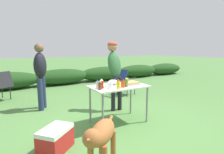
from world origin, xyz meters
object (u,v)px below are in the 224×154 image
Objects in this scene: beer_bottle at (100,85)px; standing_person_in_red_jacket at (40,71)px; paper_cup_stack at (110,85)px; relish_jar at (127,83)px; dog at (101,138)px; folding_table at (119,90)px; hot_sauce_bottle at (123,83)px; camp_chair_green_behind_table at (0,84)px; mixing_bowl at (113,82)px; mayo_bottle at (97,84)px; food_tray at (130,83)px; ketchup_bottle at (101,84)px; mustard_bottle at (118,84)px; plate_stack at (105,86)px; standing_person_in_navy_coat at (114,66)px; cooler_box at (56,139)px.

standing_person_in_red_jacket is (-0.72, 1.72, 0.12)m from beer_bottle.
paper_cup_stack is 0.19m from beer_bottle.
relish_jar is 0.23× the size of dog.
paper_cup_stack is at bearing -152.10° from folding_table.
hot_sauce_bottle reaches higher than dog.
relish_jar is at bearing -3.93° from beer_bottle.
relish_jar reaches higher than camp_chair_green_behind_table.
paper_cup_stack is 0.69× the size of beer_bottle.
mayo_bottle is (-0.41, -0.12, 0.02)m from mixing_bowl.
food_tray is 0.67m from ketchup_bottle.
plate_stack is at bearing 107.48° from mustard_bottle.
beer_bottle is at bearing -131.37° from standing_person_in_red_jacket.
food_tray is at bearing 28.20° from hot_sauce_bottle.
mixing_bowl is at bearing 16.77° from mayo_bottle.
dog is at bearing -118.50° from standing_person_in_navy_coat.
hot_sauce_bottle is 0.10× the size of standing_person_in_red_jacket.
mayo_bottle is at bearing 133.15° from paper_cup_stack.
food_tray reaches higher than plate_stack.
folding_table is 0.28m from plate_stack.
camp_chair_green_behind_table is at bearing 126.52° from mixing_bowl.
camp_chair_green_behind_table is (-2.07, 2.91, -0.20)m from folding_table.
standing_person_in_navy_coat is 2.84× the size of cooler_box.
plate_stack is 1.49× the size of beer_bottle.
food_tray is at bearing -29.60° from mixing_bowl.
mixing_bowl is at bearing 29.05° from ketchup_bottle.
camp_chair_green_behind_table is (-1.63, 2.87, -0.35)m from mayo_bottle.
dog is (-1.02, -1.26, -0.15)m from folding_table.
ketchup_bottle is 0.22× the size of camp_chair_green_behind_table.
mixing_bowl is 0.36× the size of cooler_box.
hot_sauce_bottle is 3.71m from camp_chair_green_behind_table.
standing_person_in_navy_coat is 2.18m from cooler_box.
mustard_bottle is at bearing -154.36° from hot_sauce_bottle.
folding_table is 2.00m from standing_person_in_red_jacket.
food_tray is 0.58× the size of cooler_box.
camp_chair_green_behind_table is (-2.41, 2.17, -0.58)m from standing_person_in_navy_coat.
relish_jar is (0.33, -0.23, 0.06)m from plate_stack.
hot_sauce_bottle is 0.87× the size of mustard_bottle.
hot_sauce_bottle is 1.46m from cooler_box.
cooler_box is (-1.38, -0.23, -0.65)m from relish_jar.
beer_bottle reaches higher than food_tray.
ketchup_bottle reaches higher than plate_stack.
folding_table is 1.93× the size of cooler_box.
beer_bottle is 0.10m from ketchup_bottle.
dog is (-0.86, -1.03, -0.31)m from mustard_bottle.
camp_chair_green_behind_table is at bearing -118.89° from cooler_box.
ketchup_bottle is (-0.66, -0.03, 0.06)m from food_tray.
paper_cup_stack reaches higher than food_tray.
ketchup_bottle reaches higher than folding_table.
hot_sauce_bottle is 1.52m from dog.
relish_jar is 0.10× the size of standing_person_in_red_jacket.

